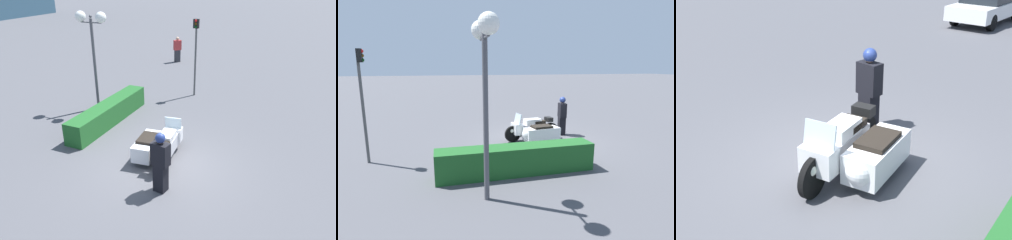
# 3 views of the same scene
# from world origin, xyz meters

# --- Properties ---
(ground_plane) EXTENTS (160.00, 160.00, 0.00)m
(ground_plane) POSITION_xyz_m (0.00, 0.00, 0.00)
(ground_plane) COLOR #4C4C51
(police_motorcycle) EXTENTS (2.43, 1.24, 1.16)m
(police_motorcycle) POSITION_xyz_m (0.51, 0.45, 0.47)
(police_motorcycle) COLOR black
(police_motorcycle) RESTS_ON ground
(officer_rider) EXTENTS (0.36, 0.51, 1.72)m
(officer_rider) POSITION_xyz_m (-1.09, -0.37, 0.91)
(officer_rider) COLOR black
(officer_rider) RESTS_ON ground
(parked_car_background) EXTENTS (4.63, 2.12, 1.40)m
(parked_car_background) POSITION_xyz_m (-13.20, -2.08, 0.75)
(parked_car_background) COLOR silver
(parked_car_background) RESTS_ON ground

